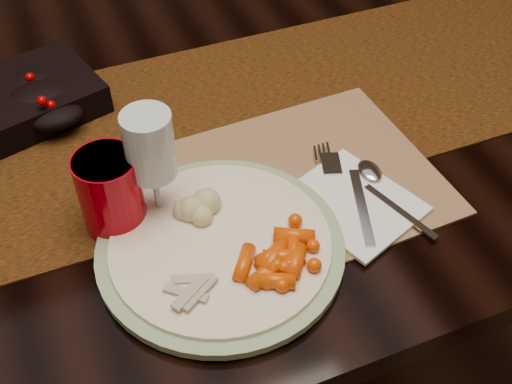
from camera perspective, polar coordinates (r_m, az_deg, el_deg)
name	(u,v)px	position (r m, az deg, el deg)	size (l,w,h in m)	color
floor	(204,358)	(1.58, -4.65, -14.46)	(5.00, 5.00, 0.00)	black
dining_table	(193,259)	(1.27, -5.63, -5.92)	(1.80, 1.00, 0.75)	black
table_runner	(167,132)	(0.95, -7.88, 5.29)	(1.88, 0.39, 0.00)	#5B2F0E
placemat_main	(286,185)	(0.86, 2.70, 0.59)	(0.40, 0.30, 0.00)	brown
dinner_plate	(220,246)	(0.78, -3.18, -4.81)	(0.30, 0.30, 0.02)	white
baby_carrots	(278,264)	(0.74, 1.94, -6.39)	(0.10, 0.08, 0.02)	#E14604
mashed_potatoes	(203,209)	(0.78, -4.74, -1.54)	(0.07, 0.06, 0.04)	#DAC874
turkey_shreds	(183,289)	(0.73, -6.50, -8.55)	(0.07, 0.06, 0.02)	tan
napkin	(353,203)	(0.84, 8.64, -0.95)	(0.13, 0.16, 0.01)	white
fork	(354,195)	(0.85, 8.67, -0.28)	(0.03, 0.17, 0.00)	white
spoon	(390,198)	(0.85, 11.84, -0.55)	(0.03, 0.15, 0.00)	white
red_cup	(111,192)	(0.80, -12.80, -0.03)	(0.08, 0.08, 0.11)	#A9000F
wine_glass	(153,170)	(0.78, -9.12, 1.95)	(0.06, 0.06, 0.17)	silver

